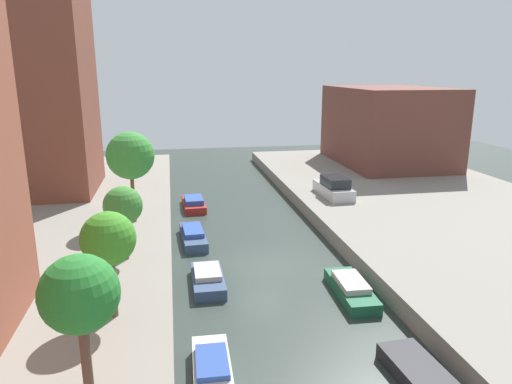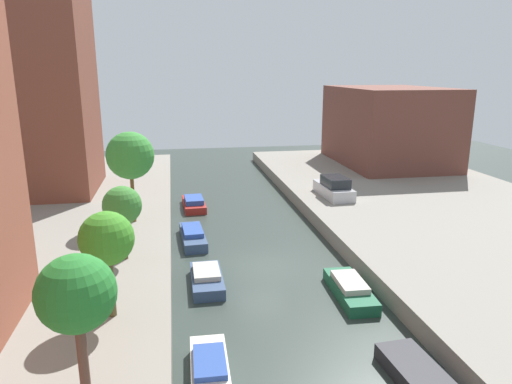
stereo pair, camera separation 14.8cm
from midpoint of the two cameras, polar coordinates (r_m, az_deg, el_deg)
ground_plane at (r=27.00m, az=0.54°, el=-8.98°), size 84.00×84.00×0.00m
quay_right at (r=32.92m, az=27.25°, el=-5.32°), size 20.00×64.00×1.00m
apartment_tower_far at (r=42.34m, az=-27.05°, el=16.87°), size 10.00×9.13×25.19m
low_block_right at (r=52.41m, az=15.54°, el=7.73°), size 10.00×14.29×8.02m
street_tree_0 at (r=13.83m, az=-20.86°, el=-11.66°), size 2.17×2.17×5.05m
street_tree_1 at (r=19.54m, az=-17.66°, el=-5.55°), size 2.18×2.18×4.44m
street_tree_2 at (r=25.41m, az=-15.97°, el=-1.64°), size 2.04×2.04×3.99m
street_tree_3 at (r=31.39m, az=-15.09°, el=4.25°), size 3.07×3.07×5.99m
parked_car at (r=37.94m, az=9.30°, el=0.49°), size 2.04×4.73×1.63m
moored_boat_left_1 at (r=18.07m, az=-5.59°, el=-20.66°), size 1.44×3.72×0.87m
moored_boat_left_2 at (r=24.77m, az=-6.03°, el=-10.41°), size 1.57×3.75×0.84m
moored_boat_left_3 at (r=30.83m, az=-7.76°, el=-5.28°), size 1.65×4.66×0.90m
moored_boat_left_4 at (r=38.14m, az=-7.65°, el=-1.37°), size 1.80×4.25×0.94m
moored_boat_right_1 at (r=18.95m, az=18.70°, el=-19.90°), size 1.77×3.27×0.61m
moored_boat_right_2 at (r=24.03m, az=11.25°, el=-11.43°), size 1.66×4.40×0.87m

